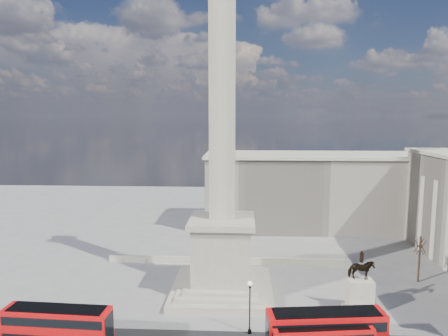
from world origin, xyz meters
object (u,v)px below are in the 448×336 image
at_px(red_bus_a, 58,327).
at_px(pedestrian_walking, 317,332).
at_px(victorian_lamp, 250,303).
at_px(equestrian_statue, 360,291).
at_px(pedestrian_crossing, 281,326).
at_px(nelsons_column, 222,203).
at_px(red_bus_b, 326,333).

distance_m(red_bus_a, pedestrian_walking, 28.30).
relative_size(victorian_lamp, pedestrian_walking, 4.08).
height_order(red_bus_a, pedestrian_walking, red_bus_a).
bearing_deg(equestrian_statue, pedestrian_crossing, -152.42).
distance_m(victorian_lamp, pedestrian_walking, 8.12).
relative_size(nelsons_column, equestrian_statue, 6.16).
relative_size(victorian_lamp, pedestrian_crossing, 3.86).
bearing_deg(red_bus_a, pedestrian_crossing, 13.36).
relative_size(red_bus_a, victorian_lamp, 1.83).
height_order(nelsons_column, pedestrian_walking, nelsons_column).
bearing_deg(red_bus_a, pedestrian_walking, 9.74).
distance_m(nelsons_column, pedestrian_walking, 20.18).
distance_m(red_bus_b, equestrian_statue, 11.76).
bearing_deg(red_bus_b, equestrian_statue, 51.52).
xyz_separation_m(equestrian_statue, pedestrian_walking, (-6.60, -6.58, -2.03)).
distance_m(red_bus_a, pedestrian_crossing, 24.61).
xyz_separation_m(red_bus_a, pedestrian_walking, (28.05, 3.37, -1.66)).
height_order(red_bus_b, equestrian_statue, equestrian_statue).
xyz_separation_m(nelsons_column, pedestrian_walking, (11.29, -11.50, -12.14)).
xyz_separation_m(nelsons_column, victorian_lamp, (3.74, -10.87, -9.20)).
relative_size(red_bus_b, pedestrian_walking, 8.00).
relative_size(red_bus_a, red_bus_b, 0.93).
relative_size(pedestrian_walking, pedestrian_crossing, 0.95).
distance_m(nelsons_column, red_bus_a, 24.74).
xyz_separation_m(equestrian_statue, pedestrian_crossing, (-10.50, -5.48, -1.99)).
bearing_deg(equestrian_statue, red_bus_b, -122.35).
bearing_deg(pedestrian_crossing, equestrian_statue, -70.80).
bearing_deg(pedestrian_crossing, nelsons_column, 26.97).
relative_size(nelsons_column, pedestrian_crossing, 30.53).
bearing_deg(pedestrian_walking, victorian_lamp, 142.29).
bearing_deg(red_bus_b, pedestrian_crossing, 127.23).
bearing_deg(red_bus_b, pedestrian_walking, 89.01).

